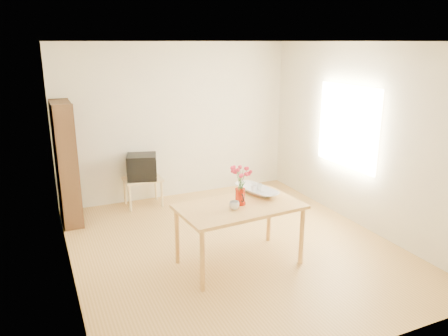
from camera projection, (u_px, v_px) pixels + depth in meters
name	position (u px, v px, depth m)	size (l,w,h in m)	color
room	(236.00, 150.00, 5.39)	(4.50, 4.50, 4.50)	#B2823F
table	(240.00, 211.00, 5.14)	(1.50, 0.93, 0.75)	#C98E45
tv_stand	(143.00, 183.00, 7.08)	(0.60, 0.45, 0.46)	#E0C07E
bookshelf	(67.00, 168.00, 6.32)	(0.28, 0.70, 1.80)	#331F11
pitcher	(240.00, 197.00, 5.12)	(0.13, 0.21, 0.20)	red
flowers	(240.00, 176.00, 5.05)	(0.22, 0.22, 0.32)	#D8324E
mug	(234.00, 205.00, 4.99)	(0.12, 0.12, 0.09)	white
bowl	(257.00, 177.00, 5.47)	(0.44, 0.44, 0.42)	white
teacup_a	(254.00, 181.00, 5.47)	(0.07, 0.07, 0.07)	white
teacup_b	(259.00, 180.00, 5.52)	(0.07, 0.07, 0.06)	white
television	(142.00, 166.00, 7.02)	(0.56, 0.53, 0.40)	black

